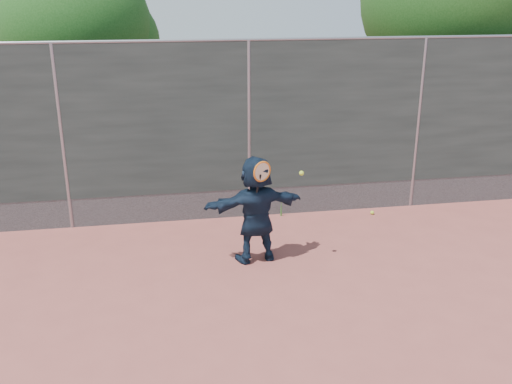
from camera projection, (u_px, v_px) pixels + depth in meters
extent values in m
plane|color=#9E4C42|center=(296.00, 324.00, 6.76)|extent=(80.00, 80.00, 0.00)
imported|color=#132135|center=(256.00, 209.00, 8.13)|extent=(1.51, 0.66, 1.57)
sphere|color=#BFDE31|center=(372.00, 213.00, 10.05)|extent=(0.07, 0.07, 0.07)
cube|color=#38423D|center=(249.00, 118.00, 9.42)|extent=(20.00, 0.04, 2.50)
cube|color=slate|center=(249.00, 202.00, 9.92)|extent=(20.00, 0.03, 0.50)
cylinder|color=gray|center=(249.00, 40.00, 9.00)|extent=(20.00, 0.05, 0.05)
cylinder|color=gray|center=(62.00, 140.00, 9.02)|extent=(0.06, 0.06, 3.00)
cylinder|color=gray|center=(249.00, 132.00, 9.51)|extent=(0.06, 0.06, 3.00)
cylinder|color=gray|center=(418.00, 125.00, 9.99)|extent=(0.06, 0.06, 3.00)
torus|color=orange|center=(262.00, 172.00, 7.74)|extent=(0.27, 0.16, 0.29)
cylinder|color=beige|center=(262.00, 172.00, 7.74)|extent=(0.22, 0.12, 0.25)
cylinder|color=black|center=(258.00, 185.00, 7.82)|extent=(0.09, 0.13, 0.33)
sphere|color=#BFDE31|center=(302.00, 173.00, 7.89)|extent=(0.07, 0.07, 0.07)
cylinder|color=#382314|center=(438.00, 109.00, 12.34)|extent=(0.28, 0.28, 2.60)
sphere|color=#23561C|center=(475.00, 16.00, 12.00)|extent=(2.52, 2.52, 2.52)
cylinder|color=#382314|center=(85.00, 123.00, 11.94)|extent=(0.28, 0.28, 2.20)
sphere|color=#23561C|center=(75.00, 28.00, 11.30)|extent=(3.00, 3.00, 3.00)
sphere|color=#23561C|center=(108.00, 42.00, 11.68)|extent=(2.10, 2.10, 2.10)
cone|color=#387226|center=(265.00, 210.00, 9.89)|extent=(0.03, 0.03, 0.26)
cone|color=#387226|center=(281.00, 208.00, 9.95)|extent=(0.03, 0.03, 0.30)
cone|color=#387226|center=(245.00, 213.00, 9.83)|extent=(0.03, 0.03, 0.22)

